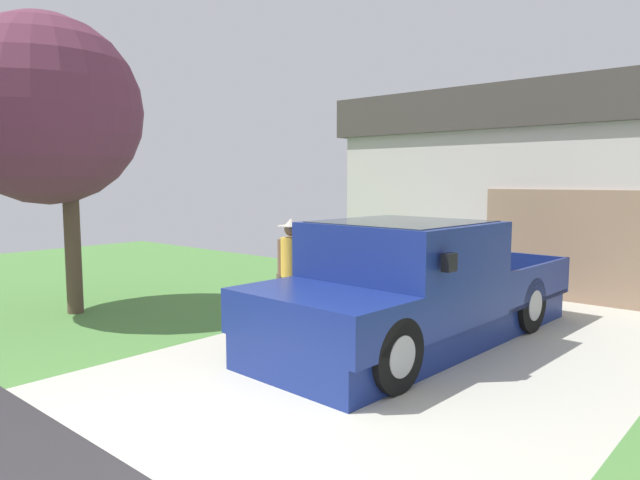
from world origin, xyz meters
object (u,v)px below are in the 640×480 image
front_yard_tree (50,114)px  person_with_hat (291,267)px  handbag (273,323)px  pickup_truck (406,290)px  house_with_garage (637,187)px

front_yard_tree → person_with_hat: bearing=24.9°
person_with_hat → front_yard_tree: size_ratio=0.34×
person_with_hat → front_yard_tree: front_yard_tree is taller
handbag → front_yard_tree: front_yard_tree is taller
pickup_truck → house_with_garage: bearing=-95.4°
front_yard_tree → pickup_truck: bearing=23.0°
handbag → person_with_hat: bearing=56.5°
pickup_truck → front_yard_tree: size_ratio=1.12×
house_with_garage → front_yard_tree: (-6.30, -9.89, 1.19)m
person_with_hat → house_with_garage: (2.62, 8.18, 1.10)m
handbag → front_yard_tree: size_ratio=0.09×
pickup_truck → person_with_hat: bearing=20.8°
pickup_truck → handbag: 1.99m
pickup_truck → handbag: bearing=26.0°
pickup_truck → person_with_hat: pickup_truck is taller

